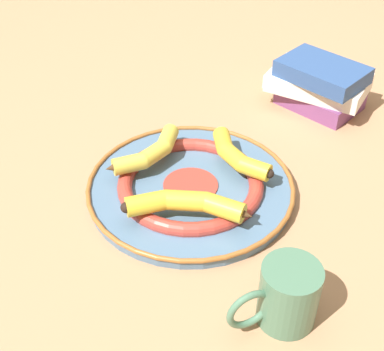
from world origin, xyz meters
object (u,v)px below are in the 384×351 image
at_px(decorative_bowl, 192,185).
at_px(coffee_mug, 286,295).
at_px(book_stack, 319,84).
at_px(banana_b, 149,153).
at_px(banana_a, 188,204).
at_px(banana_c, 236,155).

distance_m(decorative_bowl, coffee_mug, 0.30).
relative_size(decorative_bowl, book_stack, 1.66).
bearing_deg(book_stack, decorative_bowl, 85.70).
distance_m(banana_b, coffee_mug, 0.37).
xyz_separation_m(banana_b, coffee_mug, (0.12, 0.35, -0.00)).
bearing_deg(coffee_mug, banana_b, -81.82).
height_order(decorative_bowl, banana_b, banana_b).
xyz_separation_m(decorative_bowl, banana_b, (0.01, -0.09, 0.03)).
xyz_separation_m(decorative_bowl, coffee_mug, (0.13, 0.27, 0.03)).
bearing_deg(banana_b, banana_a, -112.65).
bearing_deg(banana_b, coffee_mug, -106.83).
xyz_separation_m(banana_b, book_stack, (-0.41, 0.12, 0.00)).
bearing_deg(decorative_bowl, banana_c, 157.68).
bearing_deg(banana_b, decorative_bowl, -81.77).
height_order(banana_b, book_stack, book_stack).
distance_m(decorative_bowl, banana_b, 0.10).
distance_m(decorative_bowl, book_stack, 0.40).
bearing_deg(decorative_bowl, banana_b, -83.42).
bearing_deg(decorative_bowl, book_stack, 175.77).
bearing_deg(banana_c, banana_b, -124.72).
relative_size(decorative_bowl, banana_c, 2.25).
xyz_separation_m(banana_b, banana_c, (-0.09, 0.12, 0.00)).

